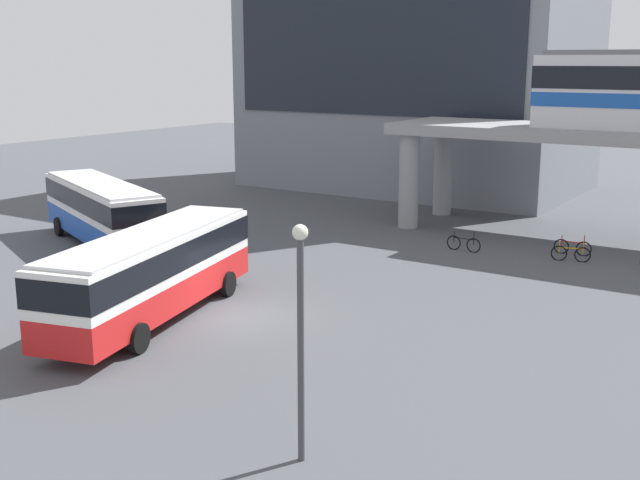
{
  "coord_description": "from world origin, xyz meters",
  "views": [
    {
      "loc": [
        17.38,
        -21.46,
        9.14
      ],
      "look_at": [
        0.79,
        4.04,
        2.2
      ],
      "focal_mm": 44.45,
      "sensor_mm": 36.0,
      "label": 1
    }
  ],
  "objects_px": {
    "station_building": "(419,42)",
    "bus_main": "(152,266)",
    "bicycle_black": "(464,244)",
    "bicycle_red": "(573,247)",
    "bus_secondary": "(101,207)",
    "bicycle_orange": "(571,254)"
  },
  "relations": [
    {
      "from": "bus_secondary",
      "to": "bicycle_red",
      "type": "height_order",
      "value": "bus_secondary"
    },
    {
      "from": "bus_main",
      "to": "bicycle_black",
      "type": "relative_size",
      "value": 6.32
    },
    {
      "from": "bus_main",
      "to": "bicycle_black",
      "type": "height_order",
      "value": "bus_main"
    },
    {
      "from": "bus_main",
      "to": "bicycle_red",
      "type": "relative_size",
      "value": 6.33
    },
    {
      "from": "station_building",
      "to": "bicycle_red",
      "type": "height_order",
      "value": "station_building"
    },
    {
      "from": "station_building",
      "to": "bus_secondary",
      "type": "height_order",
      "value": "station_building"
    },
    {
      "from": "bicycle_black",
      "to": "bicycle_orange",
      "type": "distance_m",
      "value": 5.04
    },
    {
      "from": "station_building",
      "to": "bicycle_red",
      "type": "xyz_separation_m",
      "value": [
        15.9,
        -15.18,
        -10.04
      ]
    },
    {
      "from": "station_building",
      "to": "bicycle_black",
      "type": "height_order",
      "value": "station_building"
    },
    {
      "from": "bicycle_red",
      "to": "bus_secondary",
      "type": "bearing_deg",
      "value": -151.65
    },
    {
      "from": "bicycle_orange",
      "to": "station_building",
      "type": "bearing_deg",
      "value": 134.44
    },
    {
      "from": "station_building",
      "to": "bus_main",
      "type": "relative_size",
      "value": 2.03
    },
    {
      "from": "bus_main",
      "to": "bicycle_orange",
      "type": "xyz_separation_m",
      "value": [
        10.13,
        16.71,
        -1.63
      ]
    },
    {
      "from": "station_building",
      "to": "bicycle_red",
      "type": "bearing_deg",
      "value": -43.67
    },
    {
      "from": "bus_main",
      "to": "bicycle_red",
      "type": "xyz_separation_m",
      "value": [
        9.83,
        18.05,
        -1.63
      ]
    },
    {
      "from": "bus_main",
      "to": "bicycle_orange",
      "type": "distance_m",
      "value": 19.61
    },
    {
      "from": "station_building",
      "to": "bus_secondary",
      "type": "distance_m",
      "value": 27.84
    },
    {
      "from": "bus_main",
      "to": "bicycle_orange",
      "type": "bearing_deg",
      "value": 58.77
    },
    {
      "from": "station_building",
      "to": "bicycle_red",
      "type": "relative_size",
      "value": 12.85
    },
    {
      "from": "bus_secondary",
      "to": "bicycle_black",
      "type": "height_order",
      "value": "bus_secondary"
    },
    {
      "from": "station_building",
      "to": "bus_main",
      "type": "xyz_separation_m",
      "value": [
        6.07,
        -33.23,
        -8.41
      ]
    },
    {
      "from": "bicycle_black",
      "to": "bicycle_red",
      "type": "relative_size",
      "value": 1.0
    }
  ]
}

